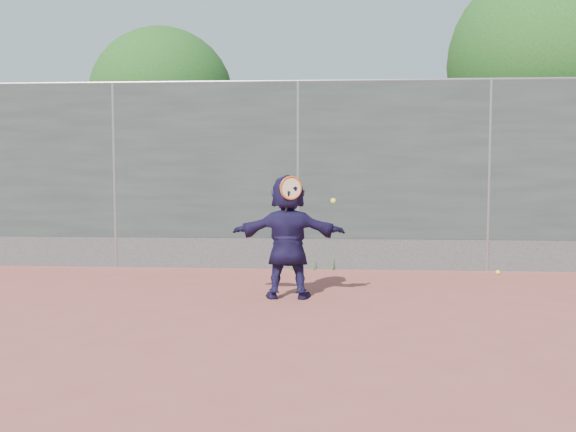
{
  "coord_description": "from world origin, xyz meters",
  "views": [
    {
      "loc": [
        0.56,
        -6.75,
        1.65
      ],
      "look_at": [
        -0.0,
        1.21,
        1.03
      ],
      "focal_mm": 40.0,
      "sensor_mm": 36.0,
      "label": 1
    }
  ],
  "objects": [
    {
      "name": "ball_ground",
      "position": [
        3.09,
        3.16,
        0.03
      ],
      "size": [
        0.07,
        0.07,
        0.07
      ],
      "primitive_type": "sphere",
      "color": "#D4FC38",
      "rests_on": "ground"
    },
    {
      "name": "tree_right",
      "position": [
        4.68,
        5.75,
        3.49
      ],
      "size": [
        3.78,
        3.6,
        5.39
      ],
      "color": "#382314",
      "rests_on": "ground"
    },
    {
      "name": "fence",
      "position": [
        -0.0,
        3.5,
        1.58
      ],
      "size": [
        20.0,
        0.06,
        3.03
      ],
      "color": "#38423D",
      "rests_on": "ground"
    },
    {
      "name": "swing_action",
      "position": [
        0.1,
        1.02,
        1.36
      ],
      "size": [
        0.68,
        0.18,
        0.51
      ],
      "color": "#D14D13",
      "rests_on": "ground"
    },
    {
      "name": "player",
      "position": [
        -0.0,
        1.21,
        0.78
      ],
      "size": [
        1.44,
        0.48,
        1.55
      ],
      "primitive_type": "imported",
      "rotation": [
        0.0,
        0.0,
        3.16
      ],
      "color": "#1B153C",
      "rests_on": "ground"
    },
    {
      "name": "weed_clump",
      "position": [
        0.29,
        3.38,
        0.13
      ],
      "size": [
        0.68,
        0.07,
        0.3
      ],
      "color": "#387226",
      "rests_on": "ground"
    },
    {
      "name": "ground",
      "position": [
        0.0,
        0.0,
        0.0
      ],
      "size": [
        80.0,
        80.0,
        0.0
      ],
      "primitive_type": "plane",
      "color": "#9E4C42",
      "rests_on": "ground"
    },
    {
      "name": "tree_left",
      "position": [
        -2.85,
        6.55,
        2.94
      ],
      "size": [
        3.15,
        3.0,
        4.53
      ],
      "color": "#382314",
      "rests_on": "ground"
    }
  ]
}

